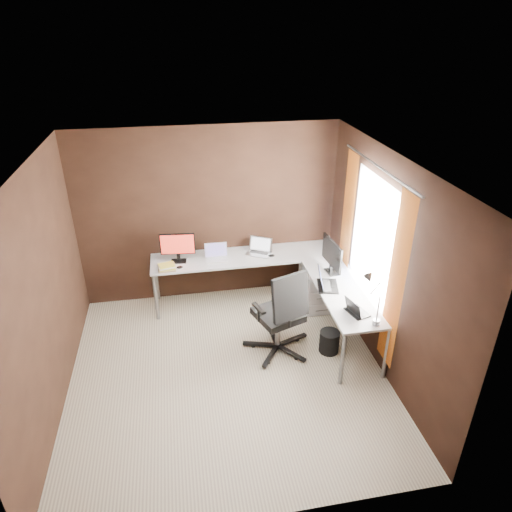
{
  "coord_description": "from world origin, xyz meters",
  "views": [
    {
      "loc": [
        -0.41,
        -4.1,
        3.72
      ],
      "look_at": [
        0.51,
        0.95,
        1.01
      ],
      "focal_mm": 32.0,
      "sensor_mm": 36.0,
      "label": 1
    }
  ],
  "objects_px": {
    "laptop_white": "(216,256)",
    "laptop_silver": "(259,250)",
    "desk_lamp": "(372,293)",
    "drawer_pedestal": "(317,288)",
    "monitor_left": "(178,246)",
    "wastebasket": "(329,342)",
    "monitor_right": "(332,255)",
    "laptop_black_small": "(356,310)",
    "laptop_black_big": "(325,283)",
    "book_stack": "(167,267)",
    "office_chair": "(280,328)"
  },
  "relations": [
    {
      "from": "laptop_black_small",
      "to": "desk_lamp",
      "type": "height_order",
      "value": "desk_lamp"
    },
    {
      "from": "monitor_left",
      "to": "laptop_silver",
      "type": "height_order",
      "value": "monitor_left"
    },
    {
      "from": "desk_lamp",
      "to": "wastebasket",
      "type": "bearing_deg",
      "value": 114.7
    },
    {
      "from": "laptop_white",
      "to": "monitor_left",
      "type": "bearing_deg",
      "value": 178.65
    },
    {
      "from": "book_stack",
      "to": "laptop_black_big",
      "type": "bearing_deg",
      "value": -22.39
    },
    {
      "from": "book_stack",
      "to": "wastebasket",
      "type": "relative_size",
      "value": 0.88
    },
    {
      "from": "monitor_right",
      "to": "laptop_black_small",
      "type": "xyz_separation_m",
      "value": [
        -0.02,
        -0.94,
        -0.22
      ]
    },
    {
      "from": "office_chair",
      "to": "book_stack",
      "type": "bearing_deg",
      "value": 122.41
    },
    {
      "from": "drawer_pedestal",
      "to": "office_chair",
      "type": "relative_size",
      "value": 0.51
    },
    {
      "from": "monitor_right",
      "to": "office_chair",
      "type": "xyz_separation_m",
      "value": [
        -0.8,
        -0.55,
        -0.65
      ]
    },
    {
      "from": "laptop_white",
      "to": "laptop_silver",
      "type": "height_order",
      "value": "laptop_silver"
    },
    {
      "from": "laptop_black_small",
      "to": "wastebasket",
      "type": "bearing_deg",
      "value": 17.3
    },
    {
      "from": "monitor_left",
      "to": "wastebasket",
      "type": "relative_size",
      "value": 1.66
    },
    {
      "from": "drawer_pedestal",
      "to": "laptop_white",
      "type": "distance_m",
      "value": 1.5
    },
    {
      "from": "monitor_right",
      "to": "laptop_white",
      "type": "distance_m",
      "value": 1.59
    },
    {
      "from": "desk_lamp",
      "to": "wastebasket",
      "type": "distance_m",
      "value": 1.09
    },
    {
      "from": "laptop_silver",
      "to": "desk_lamp",
      "type": "relative_size",
      "value": 0.66
    },
    {
      "from": "laptop_white",
      "to": "office_chair",
      "type": "distance_m",
      "value": 1.43
    },
    {
      "from": "monitor_right",
      "to": "office_chair",
      "type": "distance_m",
      "value": 1.17
    },
    {
      "from": "laptop_silver",
      "to": "wastebasket",
      "type": "bearing_deg",
      "value": -37.47
    },
    {
      "from": "monitor_left",
      "to": "desk_lamp",
      "type": "relative_size",
      "value": 0.79
    },
    {
      "from": "drawer_pedestal",
      "to": "wastebasket",
      "type": "bearing_deg",
      "value": -97.96
    },
    {
      "from": "desk_lamp",
      "to": "wastebasket",
      "type": "height_order",
      "value": "desk_lamp"
    },
    {
      "from": "monitor_right",
      "to": "book_stack",
      "type": "bearing_deg",
      "value": 72.72
    },
    {
      "from": "laptop_black_big",
      "to": "office_chair",
      "type": "bearing_deg",
      "value": 122.78
    },
    {
      "from": "drawer_pedestal",
      "to": "laptop_silver",
      "type": "height_order",
      "value": "laptop_silver"
    },
    {
      "from": "monitor_right",
      "to": "office_chair",
      "type": "bearing_deg",
      "value": 119.58
    },
    {
      "from": "laptop_black_big",
      "to": "laptop_black_small",
      "type": "xyz_separation_m",
      "value": [
        0.16,
        -0.61,
        -0.01
      ]
    },
    {
      "from": "book_stack",
      "to": "office_chair",
      "type": "xyz_separation_m",
      "value": [
        1.31,
        -1.02,
        -0.42
      ]
    },
    {
      "from": "monitor_right",
      "to": "office_chair",
      "type": "relative_size",
      "value": 0.48
    },
    {
      "from": "laptop_silver",
      "to": "desk_lamp",
      "type": "bearing_deg",
      "value": -36.08
    },
    {
      "from": "monitor_left",
      "to": "book_stack",
      "type": "xyz_separation_m",
      "value": [
        -0.16,
        -0.21,
        -0.2
      ]
    },
    {
      "from": "monitor_left",
      "to": "laptop_black_small",
      "type": "bearing_deg",
      "value": -33.92
    },
    {
      "from": "laptop_black_small",
      "to": "office_chair",
      "type": "xyz_separation_m",
      "value": [
        -0.78,
        0.39,
        -0.43
      ]
    },
    {
      "from": "laptop_silver",
      "to": "desk_lamp",
      "type": "xyz_separation_m",
      "value": [
        0.87,
        -1.83,
        0.33
      ]
    },
    {
      "from": "office_chair",
      "to": "wastebasket",
      "type": "bearing_deg",
      "value": -31.5
    },
    {
      "from": "laptop_black_small",
      "to": "book_stack",
      "type": "distance_m",
      "value": 2.52
    },
    {
      "from": "laptop_silver",
      "to": "laptop_black_small",
      "type": "distance_m",
      "value": 1.84
    },
    {
      "from": "monitor_right",
      "to": "monitor_left",
      "type": "bearing_deg",
      "value": 66.04
    },
    {
      "from": "drawer_pedestal",
      "to": "monitor_right",
      "type": "xyz_separation_m",
      "value": [
        0.06,
        -0.32,
        0.69
      ]
    },
    {
      "from": "laptop_silver",
      "to": "office_chair",
      "type": "distance_m",
      "value": 1.34
    },
    {
      "from": "laptop_black_small",
      "to": "desk_lamp",
      "type": "relative_size",
      "value": 0.52
    },
    {
      "from": "laptop_white",
      "to": "laptop_silver",
      "type": "bearing_deg",
      "value": 6.42
    },
    {
      "from": "desk_lamp",
      "to": "drawer_pedestal",
      "type": "bearing_deg",
      "value": 89.62
    },
    {
      "from": "monitor_right",
      "to": "wastebasket",
      "type": "height_order",
      "value": "monitor_right"
    },
    {
      "from": "laptop_white",
      "to": "book_stack",
      "type": "height_order",
      "value": "laptop_white"
    },
    {
      "from": "laptop_silver",
      "to": "wastebasket",
      "type": "xyz_separation_m",
      "value": [
        0.62,
        -1.39,
        -0.64
      ]
    },
    {
      "from": "laptop_silver",
      "to": "laptop_black_big",
      "type": "distance_m",
      "value": 1.22
    },
    {
      "from": "laptop_silver",
      "to": "monitor_right",
      "type": "bearing_deg",
      "value": -12.86
    },
    {
      "from": "laptop_white",
      "to": "laptop_silver",
      "type": "xyz_separation_m",
      "value": [
        0.62,
        0.06,
        0.0
      ]
    }
  ]
}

